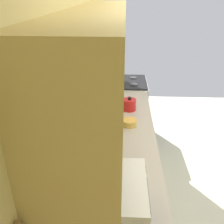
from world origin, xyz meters
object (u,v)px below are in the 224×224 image
oven_range (125,108)px  kettle (129,105)px  bowl (130,122)px  microwave (119,201)px

oven_range → kettle: (-0.98, -0.04, 0.51)m
bowl → kettle: (0.38, 0.00, 0.03)m
bowl → oven_range: bearing=1.7°
microwave → kettle: (1.56, -0.08, -0.07)m
bowl → kettle: 0.38m
oven_range → kettle: size_ratio=5.14×
oven_range → microwave: (-2.54, 0.04, 0.58)m
microwave → bowl: size_ratio=3.15×
bowl → kettle: kettle is taller
microwave → kettle: 1.57m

